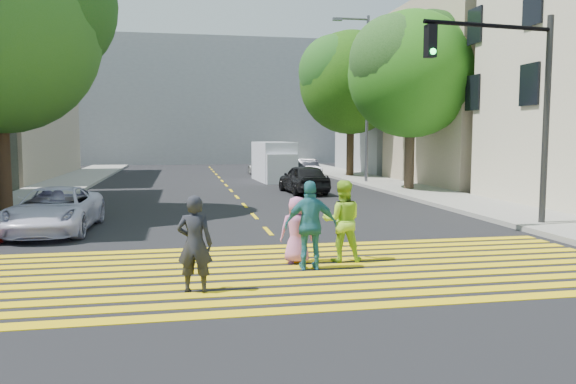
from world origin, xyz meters
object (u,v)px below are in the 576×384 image
object	(u,v)px
silver_car	(266,167)
pedestrian_child	(297,230)
dark_car_near	(303,179)
pedestrian_man	(195,244)
tree_right_near	(412,68)
pedestrian_extra	(311,225)
tree_right_far	(352,77)
dark_car_parked	(306,169)
tree_left	(0,20)
pedestrian_woman	(342,221)
white_van	(274,163)
white_sedan	(55,210)
traffic_signal	(515,91)

from	to	relation	value
silver_car	pedestrian_child	bearing A→B (deg)	73.88
pedestrian_child	dark_car_near	distance (m)	14.44
pedestrian_man	tree_right_near	bearing A→B (deg)	-110.78
pedestrian_extra	dark_car_near	bearing A→B (deg)	-95.78
pedestrian_man	pedestrian_extra	world-z (taller)	pedestrian_extra
tree_right_far	dark_car_parked	xyz separation A→B (m)	(-3.25, -1.24, -5.75)
tree_left	tree_right_far	xyz separation A→B (m)	(16.37, 15.02, 0.06)
tree_right_near	tree_left	bearing A→B (deg)	-161.00
tree_left	pedestrian_man	distance (m)	12.98
tree_left	pedestrian_woman	xyz separation A→B (m)	(8.95, -8.39, -5.46)
pedestrian_woman	white_van	xyz separation A→B (m)	(2.05, 21.31, 0.23)
tree_right_far	pedestrian_woman	bearing A→B (deg)	-107.58
tree_left	tree_right_near	size ratio (longest dim) A/B	1.08
tree_right_far	pedestrian_woman	size ratio (longest dim) A/B	5.45
tree_right_far	white_van	bearing A→B (deg)	-158.68
pedestrian_woman	tree_right_far	bearing A→B (deg)	-97.86
dark_car_parked	white_van	bearing A→B (deg)	-155.77
dark_car_parked	white_sedan	bearing A→B (deg)	-120.52
tree_left	pedestrian_woman	bearing A→B (deg)	-43.16
tree_right_near	silver_car	xyz separation A→B (m)	(-5.23, 12.08, -5.29)
tree_left	dark_car_parked	bearing A→B (deg)	46.41
pedestrian_extra	silver_car	bearing A→B (deg)	-90.59
pedestrian_man	silver_car	size ratio (longest dim) A/B	0.41
tree_right_far	traffic_signal	xyz separation A→B (m)	(-1.53, -20.31, -2.47)
tree_right_near	traffic_signal	xyz separation A→B (m)	(-1.60, -10.96, -1.96)
pedestrian_woman	traffic_signal	world-z (taller)	traffic_signal
pedestrian_extra	white_sedan	bearing A→B (deg)	-37.16
dark_car_near	pedestrian_man	bearing A→B (deg)	66.90
white_van	pedestrian_man	bearing A→B (deg)	-105.08
pedestrian_woman	dark_car_near	bearing A→B (deg)	-89.30
pedestrian_man	traffic_signal	distance (m)	10.73
tree_right_far	pedestrian_child	world-z (taller)	tree_right_far
tree_right_near	pedestrian_man	xyz separation A→B (m)	(-10.62, -15.88, -5.05)
pedestrian_man	dark_car_parked	size ratio (longest dim) A/B	0.43
pedestrian_extra	dark_car_parked	world-z (taller)	pedestrian_extra
pedestrian_extra	dark_car_parked	distance (m)	23.30
dark_car_near	tree_left	bearing A→B (deg)	22.57
tree_right_far	white_van	size ratio (longest dim) A/B	1.90
dark_car_near	pedestrian_child	bearing A→B (deg)	72.65
pedestrian_extra	white_van	size ratio (longest dim) A/B	0.36
pedestrian_woman	white_sedan	world-z (taller)	pedestrian_woman
tree_left	silver_car	world-z (taller)	tree_left
tree_right_far	traffic_signal	world-z (taller)	tree_right_far
white_van	tree_left	bearing A→B (deg)	-132.87
dark_car_near	silver_car	distance (m)	12.03
silver_car	traffic_signal	world-z (taller)	traffic_signal
white_sedan	pedestrian_woman	bearing A→B (deg)	-34.61
white_van	traffic_signal	size ratio (longest dim) A/B	0.82
pedestrian_woman	pedestrian_man	bearing A→B (deg)	39.99
tree_left	white_sedan	size ratio (longest dim) A/B	2.11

